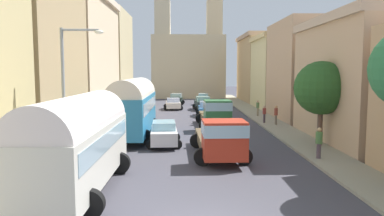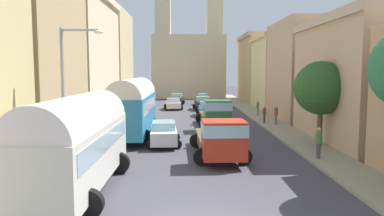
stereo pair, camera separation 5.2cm
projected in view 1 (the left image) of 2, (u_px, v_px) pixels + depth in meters
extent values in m
plane|color=#414048|center=(191.00, 118.00, 38.30)|extent=(154.00, 154.00, 0.00)
cube|color=#9E9A92|center=(120.00, 117.00, 38.16)|extent=(2.50, 70.00, 0.14)
cube|color=gray|center=(261.00, 117.00, 38.42)|extent=(2.50, 70.00, 0.14)
cube|color=tan|center=(33.00, 55.00, 24.96)|extent=(4.69, 10.00, 11.81)
cube|color=beige|center=(77.00, 60.00, 37.42)|extent=(5.95, 13.83, 11.75)
cube|color=tan|center=(107.00, 59.00, 50.73)|extent=(5.55, 11.13, 12.81)
cube|color=tan|center=(351.00, 84.00, 25.18)|extent=(4.21, 11.88, 7.87)
cube|color=tan|center=(353.00, 20.00, 24.76)|extent=(4.63, 11.88, 0.60)
cube|color=tan|center=(300.00, 71.00, 36.84)|extent=(4.54, 9.99, 9.66)
cube|color=beige|center=(277.00, 75.00, 47.00)|extent=(5.07, 9.83, 8.69)
cube|color=#D4B980|center=(278.00, 38.00, 46.54)|extent=(5.58, 9.83, 0.53)
cube|color=tan|center=(261.00, 70.00, 58.79)|extent=(5.79, 13.31, 9.78)
cube|color=tan|center=(262.00, 37.00, 58.27)|extent=(6.37, 13.31, 0.60)
cube|color=beige|center=(188.00, 67.00, 67.06)|extent=(12.87, 6.43, 11.04)
cube|color=beige|center=(163.00, 50.00, 65.08)|extent=(2.65, 2.65, 17.04)
cube|color=beige|center=(214.00, 50.00, 65.24)|extent=(2.65, 2.65, 17.04)
cube|color=silver|center=(78.00, 153.00, 14.69)|extent=(2.42, 8.74, 2.22)
cylinder|color=silver|center=(77.00, 125.00, 14.58)|extent=(2.37, 8.56, 2.31)
cube|color=#99B7C6|center=(78.00, 141.00, 14.64)|extent=(2.46, 8.04, 0.71)
cylinder|color=black|center=(72.00, 163.00, 17.47)|extent=(1.00, 0.35, 1.00)
cylinder|color=black|center=(120.00, 163.00, 17.50)|extent=(1.00, 0.35, 1.00)
cylinder|color=black|center=(20.00, 205.00, 12.09)|extent=(1.00, 0.35, 1.00)
cylinder|color=black|center=(89.00, 204.00, 12.12)|extent=(1.00, 0.35, 1.00)
cube|color=teal|center=(134.00, 113.00, 27.09)|extent=(2.45, 9.70, 2.59)
cylinder|color=silver|center=(133.00, 95.00, 26.96)|extent=(2.40, 9.50, 2.37)
cube|color=#99B7C6|center=(133.00, 105.00, 27.03)|extent=(2.50, 8.92, 0.83)
cylinder|color=black|center=(125.00, 124.00, 30.18)|extent=(1.00, 0.35, 1.00)
cylinder|color=black|center=(153.00, 124.00, 30.23)|extent=(1.00, 0.35, 1.00)
cylinder|color=black|center=(110.00, 138.00, 24.21)|extent=(1.00, 0.35, 1.00)
cylinder|color=black|center=(145.00, 138.00, 24.26)|extent=(1.00, 0.35, 1.00)
cube|color=#AD2D1A|center=(224.00, 139.00, 18.68)|extent=(2.19, 2.02, 1.90)
cube|color=#99B7C6|center=(224.00, 129.00, 18.62)|extent=(2.24, 2.10, 0.61)
cube|color=brown|center=(216.00, 139.00, 22.41)|extent=(2.30, 5.48, 0.55)
ellipsoid|color=beige|center=(216.00, 132.00, 21.99)|extent=(1.21, 1.21, 0.47)
ellipsoid|color=beige|center=(223.00, 133.00, 21.40)|extent=(1.02, 1.09, 0.52)
ellipsoid|color=beige|center=(226.00, 135.00, 20.98)|extent=(0.99, 0.78, 0.45)
ellipsoid|color=#ECE4C8|center=(219.00, 124.00, 22.67)|extent=(0.89, 0.98, 0.50)
cylinder|color=black|center=(244.00, 156.00, 19.13)|extent=(0.90, 0.31, 0.90)
cylinder|color=black|center=(202.00, 157.00, 19.03)|extent=(0.90, 0.31, 0.90)
cylinder|color=black|center=(231.00, 140.00, 23.53)|extent=(0.90, 0.32, 0.90)
cylinder|color=black|center=(197.00, 141.00, 23.42)|extent=(0.90, 0.32, 0.90)
cube|color=#2A5B32|center=(217.00, 113.00, 29.78)|extent=(2.14, 2.10, 2.05)
cube|color=#99B7C6|center=(217.00, 106.00, 29.72)|extent=(2.19, 2.18, 0.66)
cube|color=brown|center=(213.00, 117.00, 33.38)|extent=(2.25, 5.15, 0.55)
ellipsoid|color=silver|center=(209.00, 113.00, 31.62)|extent=(1.06, 1.18, 0.49)
ellipsoid|color=beige|center=(218.00, 112.00, 32.51)|extent=(0.69, 0.85, 0.53)
ellipsoid|color=beige|center=(217.00, 110.00, 34.08)|extent=(1.20, 1.15, 0.55)
ellipsoid|color=silver|center=(218.00, 107.00, 33.78)|extent=(0.86, 1.00, 0.45)
ellipsoid|color=beige|center=(207.00, 106.00, 33.48)|extent=(1.06, 1.11, 0.59)
cylinder|color=black|center=(230.00, 125.00, 30.16)|extent=(0.90, 0.31, 0.90)
cylinder|color=black|center=(204.00, 125.00, 30.05)|extent=(0.90, 0.31, 0.90)
cylinder|color=black|center=(223.00, 118.00, 34.40)|extent=(0.90, 0.31, 0.90)
cylinder|color=black|center=(200.00, 119.00, 34.29)|extent=(0.90, 0.31, 0.90)
cube|color=#4488D0|center=(207.00, 110.00, 39.88)|extent=(1.79, 3.75, 0.72)
cube|color=#8EADCE|center=(207.00, 104.00, 39.82)|extent=(1.56, 1.96, 0.58)
cylinder|color=black|center=(216.00, 114.00, 38.77)|extent=(0.60, 0.21, 0.60)
cylinder|color=black|center=(199.00, 114.00, 38.76)|extent=(0.60, 0.21, 0.60)
cylinder|color=black|center=(214.00, 112.00, 41.07)|extent=(0.60, 0.21, 0.60)
cylinder|color=black|center=(198.00, 112.00, 41.06)|extent=(0.60, 0.21, 0.60)
cube|color=#1D2B2A|center=(203.00, 104.00, 46.18)|extent=(2.04, 4.34, 0.85)
cube|color=#8CC3BC|center=(203.00, 99.00, 46.11)|extent=(1.68, 2.30, 0.55)
cylinder|color=black|center=(211.00, 108.00, 45.00)|extent=(0.60, 0.21, 0.60)
cylinder|color=black|center=(197.00, 109.00, 44.84)|extent=(0.60, 0.21, 0.60)
cylinder|color=black|center=(208.00, 106.00, 47.59)|extent=(0.60, 0.21, 0.60)
cylinder|color=black|center=(195.00, 107.00, 47.44)|extent=(0.60, 0.21, 0.60)
cube|color=#4684C6|center=(203.00, 100.00, 53.26)|extent=(1.78, 4.23, 0.77)
cube|color=#93BEC0|center=(203.00, 95.00, 53.19)|extent=(1.48, 2.24, 0.56)
cylinder|color=black|center=(209.00, 103.00, 51.98)|extent=(0.60, 0.21, 0.60)
cylinder|color=black|center=(198.00, 103.00, 52.05)|extent=(0.60, 0.21, 0.60)
cylinder|color=black|center=(209.00, 102.00, 54.54)|extent=(0.60, 0.21, 0.60)
cylinder|color=black|center=(198.00, 102.00, 54.60)|extent=(0.60, 0.21, 0.60)
cube|color=silver|center=(164.00, 135.00, 24.15)|extent=(1.89, 4.09, 0.82)
cube|color=#8DBFD0|center=(164.00, 125.00, 24.09)|extent=(1.57, 2.17, 0.48)
cylinder|color=black|center=(152.00, 138.00, 25.35)|extent=(0.60, 0.21, 0.60)
cylinder|color=black|center=(176.00, 137.00, 25.49)|extent=(0.60, 0.21, 0.60)
cylinder|color=black|center=(151.00, 145.00, 22.90)|extent=(0.60, 0.21, 0.60)
cylinder|color=black|center=(177.00, 144.00, 23.03)|extent=(0.60, 0.21, 0.60)
cube|color=beige|center=(173.00, 105.00, 46.67)|extent=(2.02, 4.00, 0.68)
cube|color=#A1AFD1|center=(173.00, 100.00, 46.62)|extent=(1.69, 2.12, 0.47)
cylinder|color=black|center=(166.00, 106.00, 47.83)|extent=(0.60, 0.21, 0.60)
cylinder|color=black|center=(180.00, 106.00, 47.97)|extent=(0.60, 0.21, 0.60)
cylinder|color=black|center=(166.00, 108.00, 45.43)|extent=(0.60, 0.21, 0.60)
cylinder|color=black|center=(181.00, 108.00, 45.58)|extent=(0.60, 0.21, 0.60)
cube|color=black|center=(176.00, 100.00, 53.09)|extent=(1.94, 3.83, 0.82)
cube|color=#A0C1C3|center=(176.00, 95.00, 53.03)|extent=(1.60, 2.04, 0.51)
cylinder|color=black|center=(171.00, 102.00, 54.32)|extent=(0.60, 0.21, 0.60)
cylinder|color=black|center=(183.00, 102.00, 54.22)|extent=(0.60, 0.21, 0.60)
cylinder|color=black|center=(170.00, 103.00, 52.04)|extent=(0.60, 0.21, 0.60)
cylinder|color=black|center=(181.00, 103.00, 51.94)|extent=(0.60, 0.21, 0.60)
cylinder|color=#493B45|center=(264.00, 124.00, 33.75)|extent=(0.17, 0.17, 0.14)
cylinder|color=#493B45|center=(264.00, 118.00, 33.70)|extent=(0.27, 0.27, 0.80)
cylinder|color=#933731|center=(264.00, 111.00, 33.63)|extent=(0.41, 0.41, 0.53)
sphere|color=tan|center=(264.00, 107.00, 33.60)|extent=(0.22, 0.22, 0.22)
cylinder|color=#807158|center=(258.00, 116.00, 38.95)|extent=(0.17, 0.17, 0.14)
cylinder|color=#807158|center=(258.00, 112.00, 38.90)|extent=(0.21, 0.21, 0.83)
cylinder|color=#507142|center=(258.00, 105.00, 38.83)|extent=(0.32, 0.32, 0.57)
sphere|color=tan|center=(258.00, 102.00, 38.79)|extent=(0.22, 0.22, 0.22)
cylinder|color=#56464E|center=(318.00, 159.00, 20.07)|extent=(0.20, 0.20, 0.14)
cylinder|color=#56464E|center=(319.00, 151.00, 20.03)|extent=(0.32, 0.32, 0.80)
cylinder|color=#4D7C42|center=(319.00, 138.00, 19.95)|extent=(0.49, 0.49, 0.63)
sphere|color=tan|center=(319.00, 130.00, 19.91)|extent=(0.23, 0.23, 0.23)
cylinder|color=#716252|center=(276.00, 125.00, 32.61)|extent=(0.17, 0.17, 0.14)
cylinder|color=#716252|center=(276.00, 120.00, 32.56)|extent=(0.25, 0.25, 0.83)
cylinder|color=brown|center=(276.00, 112.00, 32.49)|extent=(0.39, 0.39, 0.61)
sphere|color=tan|center=(276.00, 107.00, 32.45)|extent=(0.24, 0.24, 0.24)
cylinder|color=gray|center=(64.00, 100.00, 18.05)|extent=(0.16, 0.16, 6.87)
cylinder|color=gray|center=(80.00, 30.00, 17.73)|extent=(1.78, 0.11, 0.11)
ellipsoid|color=silver|center=(99.00, 32.00, 17.76)|extent=(0.44, 0.28, 0.20)
cylinder|color=brown|center=(320.00, 128.00, 23.50)|extent=(0.33, 0.33, 2.51)
sphere|color=#285424|center=(321.00, 88.00, 23.25)|extent=(3.36, 3.36, 3.36)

